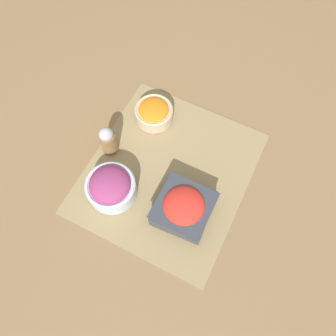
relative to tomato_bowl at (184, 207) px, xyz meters
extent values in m
plane|color=olive|center=(-0.09, -0.10, -0.04)|extent=(3.00, 3.00, 0.00)
cube|color=#937F56|center=(-0.09, -0.10, -0.04)|extent=(0.53, 0.47, 0.00)
cube|color=#333842|center=(0.00, 0.00, -0.01)|extent=(0.16, 0.16, 0.06)
cube|color=#333842|center=(0.00, 0.00, 0.02)|extent=(0.15, 0.15, 0.00)
ellipsoid|color=red|center=(0.00, 0.00, 0.02)|extent=(0.12, 0.12, 0.05)
cylinder|color=#C6B28E|center=(-0.25, -0.22, -0.02)|extent=(0.12, 0.12, 0.05)
torus|color=#C6B28E|center=(-0.25, -0.22, 0.01)|extent=(0.12, 0.12, 0.01)
ellipsoid|color=orange|center=(-0.25, -0.22, 0.01)|extent=(0.10, 0.10, 0.03)
cylinder|color=silver|center=(0.04, -0.21, -0.01)|extent=(0.14, 0.14, 0.06)
torus|color=silver|center=(0.04, -0.21, 0.02)|extent=(0.14, 0.14, 0.01)
ellipsoid|color=#93386B|center=(0.04, -0.21, 0.02)|extent=(0.12, 0.12, 0.06)
cylinder|color=olive|center=(-0.08, -0.29, 0.00)|extent=(0.05, 0.05, 0.08)
sphere|color=#B2B2B7|center=(-0.08, -0.29, 0.05)|extent=(0.04, 0.04, 0.04)
camera|label=1|loc=(0.27, 0.08, 0.88)|focal=35.00mm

